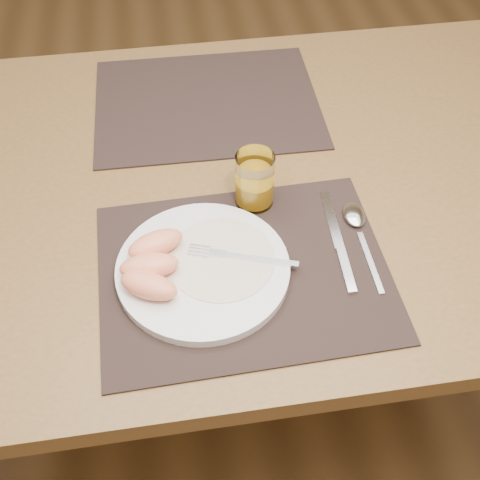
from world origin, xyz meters
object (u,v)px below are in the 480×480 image
juice_glass (255,182)px  fork (233,256)px  table (234,208)px  placemat_near (244,271)px  spoon (356,221)px  placemat_far (207,103)px  knife (340,248)px  plate (203,269)px

juice_glass → fork: bearing=-113.2°
table → placemat_near: size_ratio=3.11×
placemat_near → fork: size_ratio=2.64×
table → spoon: spoon is taller
placemat_near → placemat_far: size_ratio=1.00×
placemat_near → knife: bearing=7.2°
spoon → plate: bearing=-166.4°
placemat_near → table: bearing=86.2°
knife → placemat_near: bearing=-172.8°
table → plate: plate is taller
fork → spoon: fork is taller
table → juice_glass: size_ratio=14.10×
plate → placemat_far: bearing=82.7°
knife → spoon: (0.04, 0.05, 0.00)m
knife → juice_glass: 0.18m
knife → spoon: 0.06m
knife → juice_glass: size_ratio=2.22×
placemat_near → spoon: (0.20, 0.07, 0.01)m
plate → juice_glass: bearing=53.7°
placemat_near → juice_glass: (0.04, 0.15, 0.05)m
fork → knife: 0.18m
juice_glass → spoon: bearing=-26.2°
placemat_near → placemat_far: (-0.01, 0.44, 0.00)m
spoon → juice_glass: 0.18m
fork → juice_glass: bearing=66.8°
spoon → placemat_far: bearing=119.3°
table → juice_glass: juice_glass is taller
placemat_far → table: bearing=-84.2°
placemat_near → placemat_far: 0.44m
plate → spoon: 0.27m
spoon → juice_glass: (-0.16, 0.08, 0.04)m
knife → spoon: spoon is taller
fork → spoon: 0.22m
spoon → knife: bearing=-129.5°
placemat_far → placemat_near: bearing=-89.0°
juice_glass → placemat_near: bearing=-105.5°
table → plate: (-0.08, -0.21, 0.10)m
plate → knife: 0.22m
placemat_near → plate: bearing=174.8°
placemat_near → spoon: size_ratio=2.36×
placemat_near → placemat_far: bearing=91.0°
placemat_far → knife: 0.45m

